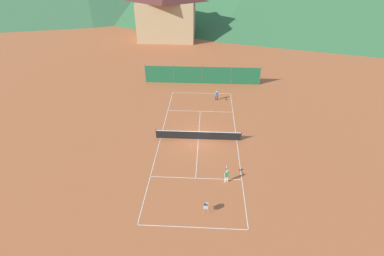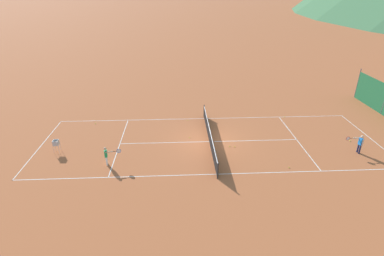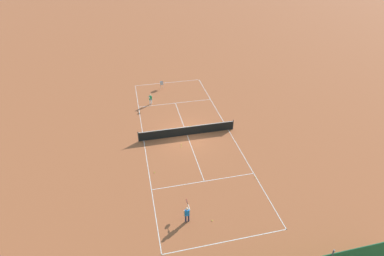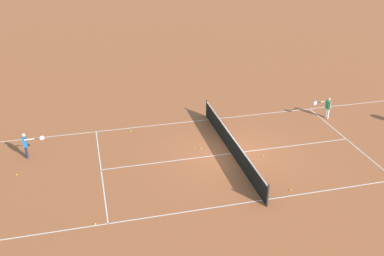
% 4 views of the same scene
% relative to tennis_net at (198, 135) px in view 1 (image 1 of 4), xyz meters
% --- Properties ---
extents(ground_plane, '(600.00, 600.00, 0.00)m').
position_rel_tennis_net_xyz_m(ground_plane, '(0.00, 0.00, -0.50)').
color(ground_plane, '#B25B33').
extents(court_line_markings, '(8.25, 23.85, 0.01)m').
position_rel_tennis_net_xyz_m(court_line_markings, '(0.00, 0.00, -0.50)').
color(court_line_markings, white).
rests_on(court_line_markings, ground).
extents(tennis_net, '(9.18, 0.08, 1.06)m').
position_rel_tennis_net_xyz_m(tennis_net, '(0.00, 0.00, 0.00)').
color(tennis_net, '#2D2D2D').
rests_on(tennis_net, ground).
extents(windscreen_fence_far, '(17.28, 0.08, 2.90)m').
position_rel_tennis_net_xyz_m(windscreen_fence_far, '(-0.00, 15.50, 0.81)').
color(windscreen_fence_far, '#1E6038').
rests_on(windscreen_fence_far, ground).
extents(player_far_baseline, '(0.45, 1.08, 1.31)m').
position_rel_tennis_net_xyz_m(player_far_baseline, '(2.08, 9.78, 0.26)').
color(player_far_baseline, '#23284C').
rests_on(player_far_baseline, ground).
extents(player_near_baseline, '(0.42, 1.06, 1.24)m').
position_rel_tennis_net_xyz_m(player_near_baseline, '(2.70, -6.69, 0.23)').
color(player_near_baseline, white).
rests_on(player_near_baseline, ground).
extents(tennis_ball_far_corner, '(0.07, 0.07, 0.07)m').
position_rel_tennis_net_xyz_m(tennis_ball_far_corner, '(0.83, 1.34, -0.47)').
color(tennis_ball_far_corner, '#CCE033').
rests_on(tennis_ball_far_corner, ground).
extents(tennis_ball_by_net_right, '(0.07, 0.07, 0.07)m').
position_rel_tennis_net_xyz_m(tennis_ball_by_net_right, '(-3.74, -1.44, -0.47)').
color(tennis_ball_by_net_right, '#CCE033').
rests_on(tennis_ball_by_net_right, ground).
extents(tennis_ball_service_box, '(0.07, 0.07, 0.07)m').
position_rel_tennis_net_xyz_m(tennis_ball_service_box, '(-0.65, -1.42, -0.47)').
color(tennis_ball_service_box, '#CCE033').
rests_on(tennis_ball_service_box, ground).
extents(tennis_ball_alley_right, '(0.07, 0.07, 0.07)m').
position_rel_tennis_net_xyz_m(tennis_ball_alley_right, '(0.90, 1.69, -0.47)').
color(tennis_ball_alley_right, '#CCE033').
rests_on(tennis_ball_alley_right, ground).
extents(tennis_ball_near_corner, '(0.07, 0.07, 0.07)m').
position_rel_tennis_net_xyz_m(tennis_ball_near_corner, '(0.45, 10.17, -0.47)').
color(tennis_ball_near_corner, '#CCE033').
rests_on(tennis_ball_near_corner, ground).
extents(tennis_ball_alley_left, '(0.07, 0.07, 0.07)m').
position_rel_tennis_net_xyz_m(tennis_ball_alley_left, '(-3.47, -8.94, -0.47)').
color(tennis_ball_alley_left, '#CCE033').
rests_on(tennis_ball_alley_left, ground).
extents(tennis_ball_by_net_left, '(0.07, 0.07, 0.07)m').
position_rel_tennis_net_xyz_m(tennis_ball_by_net_left, '(-4.04, 6.89, -0.47)').
color(tennis_ball_by_net_left, '#CCE033').
rests_on(tennis_ball_by_net_left, ground).
extents(tennis_ball_mid_court, '(0.07, 0.07, 0.07)m').
position_rel_tennis_net_xyz_m(tennis_ball_mid_court, '(3.66, 4.57, -0.47)').
color(tennis_ball_mid_court, '#CCE033').
rests_on(tennis_ball_mid_court, ground).
extents(ball_hopper, '(0.36, 0.36, 0.89)m').
position_rel_tennis_net_xyz_m(ball_hopper, '(0.95, -10.40, 0.15)').
color(ball_hopper, '#B7B7BC').
rests_on(ball_hopper, ground).
extents(alpine_chalet, '(13.00, 10.00, 11.20)m').
position_rel_tennis_net_xyz_m(alpine_chalet, '(-8.42, 40.91, 5.32)').
color(alpine_chalet, tan).
rests_on(alpine_chalet, ground).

